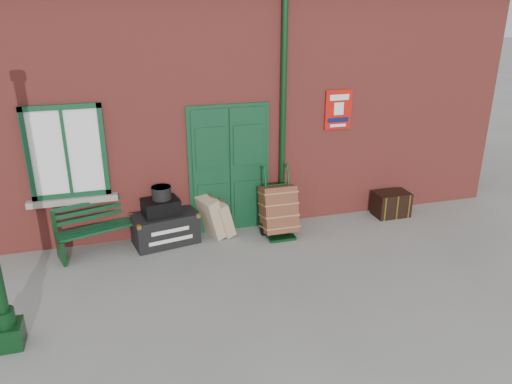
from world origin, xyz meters
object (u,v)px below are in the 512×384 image
object	(u,v)px
bench	(100,226)
dark_trunk	(391,204)
houdini_trunk	(165,228)
porter_trolley	(279,210)

from	to	relation	value
bench	dark_trunk	bearing A→B (deg)	-18.33
bench	houdini_trunk	xyz separation A→B (m)	(1.05, -0.05, -0.17)
bench	houdini_trunk	distance (m)	1.06
porter_trolley	dark_trunk	world-z (taller)	porter_trolley
houdini_trunk	dark_trunk	distance (m)	4.27
dark_trunk	porter_trolley	bearing A→B (deg)	-175.30
houdini_trunk	porter_trolley	size ratio (longest dim) A/B	0.88
houdini_trunk	dark_trunk	xyz separation A→B (m)	(4.27, -0.04, -0.03)
bench	dark_trunk	world-z (taller)	bench
porter_trolley	dark_trunk	distance (m)	2.35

